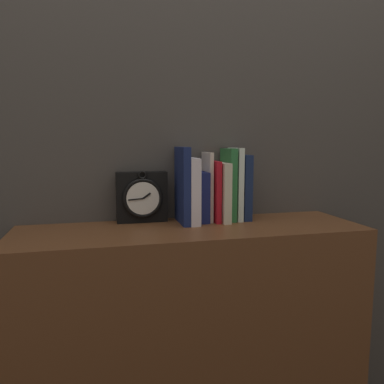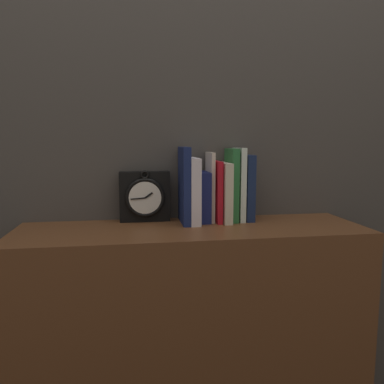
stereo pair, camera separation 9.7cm
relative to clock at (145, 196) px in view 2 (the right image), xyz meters
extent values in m
cube|color=#47423D|center=(0.15, 0.07, 0.36)|extent=(6.00, 0.05, 2.60)
cube|color=brown|center=(0.15, -0.13, -0.52)|extent=(1.12, 0.33, 0.86)
cube|color=black|center=(0.00, 0.01, 0.00)|extent=(0.17, 0.05, 0.17)
torus|color=black|center=(0.00, -0.03, 0.00)|extent=(0.13, 0.01, 0.13)
cylinder|color=white|center=(0.00, -0.03, 0.00)|extent=(0.11, 0.01, 0.11)
cube|color=black|center=(0.01, -0.03, 0.01)|extent=(0.03, 0.00, 0.02)
cube|color=black|center=(-0.02, -0.03, 0.00)|extent=(0.05, 0.00, 0.01)
torus|color=black|center=(0.00, -0.03, 0.08)|extent=(0.03, 0.01, 0.03)
cube|color=navy|center=(0.13, -0.05, 0.04)|extent=(0.02, 0.15, 0.26)
cube|color=white|center=(0.16, -0.05, 0.02)|extent=(0.03, 0.15, 0.22)
cube|color=navy|center=(0.20, -0.03, 0.00)|extent=(0.04, 0.12, 0.17)
cube|color=beige|center=(0.23, -0.03, 0.03)|extent=(0.01, 0.11, 0.24)
cube|color=red|center=(0.25, -0.04, 0.02)|extent=(0.02, 0.13, 0.21)
cube|color=beige|center=(0.27, -0.04, 0.02)|extent=(0.03, 0.15, 0.20)
cube|color=#2A7239|center=(0.30, -0.03, 0.04)|extent=(0.02, 0.12, 0.25)
cube|color=silver|center=(0.33, -0.03, 0.04)|extent=(0.02, 0.12, 0.25)
cube|color=#17254A|center=(0.36, -0.03, 0.03)|extent=(0.03, 0.12, 0.23)
camera|label=1|loc=(-0.14, -1.27, 0.18)|focal=35.00mm
camera|label=2|loc=(-0.04, -1.29, 0.18)|focal=35.00mm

